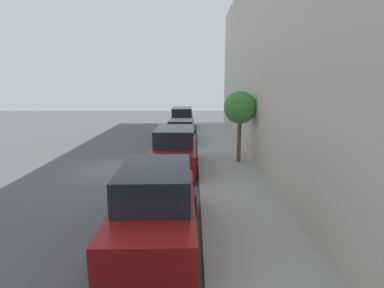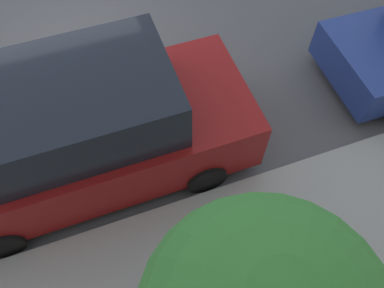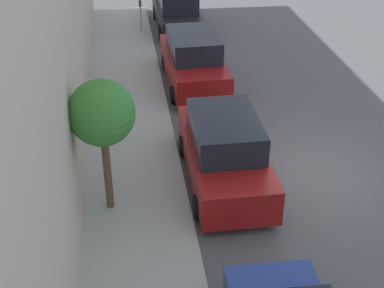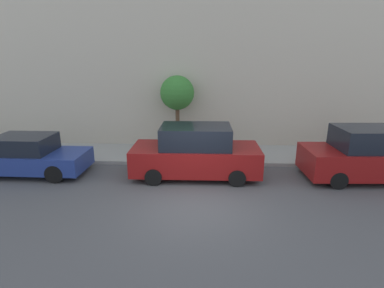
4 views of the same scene
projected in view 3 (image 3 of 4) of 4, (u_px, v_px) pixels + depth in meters
name	position (u px, v px, depth m)	size (l,w,h in m)	color
ground_plane	(305.00, 172.00, 15.29)	(60.00, 60.00, 0.00)	#515154
sidewalk	(135.00, 184.00, 14.67)	(2.73, 32.00, 0.15)	#9E9E99
building_facade	(15.00, 10.00, 11.82)	(2.00, 32.00, 10.08)	beige
parked_minivan_nearest	(177.00, 10.00, 25.41)	(2.02, 4.93, 1.90)	black
parked_suv_second	(193.00, 61.00, 19.98)	(2.10, 4.86, 1.98)	maroon
parked_suv_third	(224.00, 152.00, 14.49)	(2.08, 4.81, 1.98)	maroon
parking_meter_near	(140.00, 11.00, 24.79)	(0.11, 0.15, 1.47)	#ADADB2
street_tree	(102.00, 114.00, 12.34)	(1.58, 1.58, 3.49)	brown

